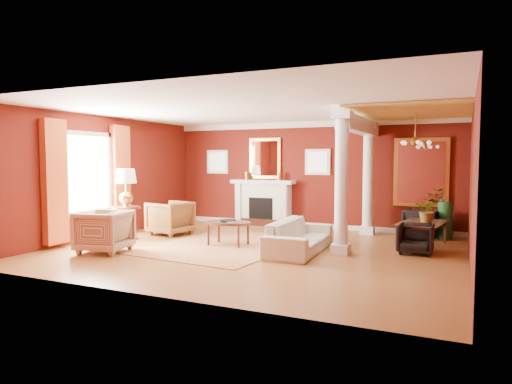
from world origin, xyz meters
The scene contains 27 objects.
ground centered at (0.00, 0.00, 0.00)m, with size 8.00×8.00×0.00m, color brown.
room_shell centered at (0.00, 0.00, 2.02)m, with size 8.04×7.04×2.92m.
fireplace centered at (-1.30, 3.32, 0.65)m, with size 1.85×0.42×1.29m.
overmantel_mirror centered at (-1.30, 3.45, 1.90)m, with size 0.95×0.07×1.15m.
flank_window_left centered at (-2.85, 3.46, 1.80)m, with size 0.70×0.07×0.70m.
flank_window_right centered at (0.25, 3.46, 1.80)m, with size 0.70×0.07×0.70m.
left_window centered at (-3.89, -0.60, 1.42)m, with size 0.21×2.55×2.60m.
column_front centered at (1.70, 0.30, 1.43)m, with size 0.36×0.36×2.80m.
column_back centered at (1.70, 3.00, 1.43)m, with size 0.36×0.36×2.80m.
header_beam centered at (1.70, 1.90, 2.62)m, with size 0.30×3.20×0.32m, color silver.
amber_ceiling centered at (2.85, 1.75, 2.87)m, with size 2.30×3.40×0.04m, color gold.
dining_mirror centered at (2.90, 3.45, 1.55)m, with size 1.30×0.07×1.70m.
chandelier centered at (2.90, 1.80, 2.25)m, with size 0.60×0.62×0.75m.
crown_trim centered at (0.00, 3.46, 2.82)m, with size 8.00×0.08×0.16m, color silver.
base_trim centered at (0.00, 3.46, 0.06)m, with size 8.00×0.08×0.12m, color silver.
rug centered at (-0.78, 0.16, 0.01)m, with size 2.73×3.64×0.01m, color maroon.
sofa centered at (0.89, 0.17, 0.43)m, with size 2.21×0.64×0.86m, color beige.
armchair_leopard centered at (-2.74, 0.86, 0.46)m, with size 0.89×0.84×0.92m, color black.
armchair_stripe centered at (-2.67, -1.50, 0.47)m, with size 0.91×0.85×0.94m, color tan.
coffee_table centered at (-0.75, 0.19, 0.48)m, with size 1.04×1.04×0.52m.
coffee_book centered at (-0.71, 0.12, 0.63)m, with size 0.16×0.02×0.21m, color #33130E.
side_table centered at (-3.26, -0.13, 1.13)m, with size 0.66×0.66×1.65m.
dining_table centered at (3.12, 1.78, 0.42)m, with size 1.50×0.53×0.84m, color #33130E.
dining_chair_near centered at (3.04, 0.95, 0.33)m, with size 0.65×0.60×0.66m, color black.
dining_chair_far centered at (2.97, 3.00, 0.38)m, with size 0.74×0.69×0.76m, color black.
green_urn centered at (3.50, 3.00, 0.35)m, with size 0.37×0.37×0.89m.
potted_plant centered at (3.19, 1.78, 1.04)m, with size 0.48×0.53×0.41m, color #26591E.
Camera 1 is at (3.88, -8.47, 1.85)m, focal length 32.00 mm.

